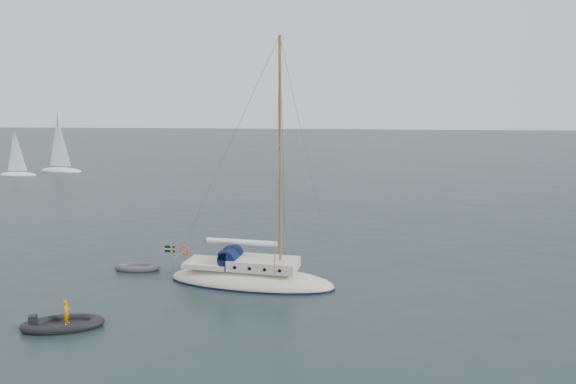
{
  "coord_description": "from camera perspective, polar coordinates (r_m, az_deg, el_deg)",
  "views": [
    {
      "loc": [
        2.95,
        -31.27,
        10.97
      ],
      "look_at": [
        0.02,
        0.0,
        5.5
      ],
      "focal_mm": 35.0,
      "sensor_mm": 36.0,
      "label": 1
    }
  ],
  "objects": [
    {
      "name": "rib",
      "position": [
        29.41,
        -21.95,
        -12.29
      ],
      "size": [
        3.87,
        1.76,
        1.4
      ],
      "rotation": [
        0.0,
        0.0,
        0.31
      ],
      "color": "black",
      "rests_on": "ground"
    },
    {
      "name": "distant_yacht_a",
      "position": [
        85.23,
        -25.9,
        3.52
      ],
      "size": [
        5.28,
        2.82,
        6.99
      ],
      "rotation": [
        0.0,
        0.0,
        -0.02
      ],
      "color": "white",
      "rests_on": "ground"
    },
    {
      "name": "ground",
      "position": [
        33.27,
        -0.04,
        -9.37
      ],
      "size": [
        300.0,
        300.0,
        0.0
      ],
      "primitive_type": "plane",
      "color": "black",
      "rests_on": "ground"
    },
    {
      "name": "dinghy",
      "position": [
        37.06,
        -15.04,
        -7.39
      ],
      "size": [
        2.88,
        1.3,
        0.41
      ],
      "rotation": [
        0.0,
        0.0,
        0.07
      ],
      "color": "#4C4B51",
      "rests_on": "ground"
    },
    {
      "name": "distant_yacht_c",
      "position": [
        87.02,
        -22.24,
        4.39
      ],
      "size": [
        6.63,
        3.53,
        8.78
      ],
      "rotation": [
        0.0,
        0.0,
        -0.18
      ],
      "color": "white",
      "rests_on": "ground"
    },
    {
      "name": "sailboat",
      "position": [
        33.03,
        -3.76,
        -7.49
      ],
      "size": [
        10.37,
        3.1,
        14.77
      ],
      "rotation": [
        0.0,
        0.0,
        -0.13
      ],
      "color": "beige",
      "rests_on": "ground"
    }
  ]
}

